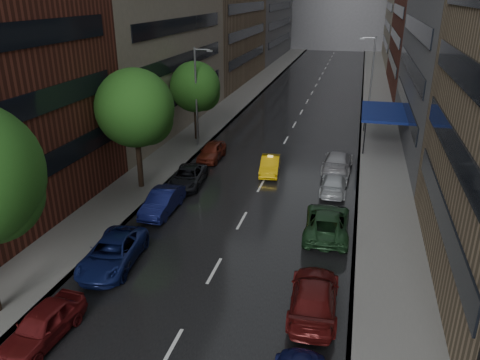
% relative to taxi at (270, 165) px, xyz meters
% --- Properties ---
extents(road, '(14.00, 140.00, 0.01)m').
position_rel_taxi_xyz_m(road, '(-0.16, 25.25, -0.68)').
color(road, black).
rests_on(road, ground).
extents(sidewalk_left, '(4.00, 140.00, 0.15)m').
position_rel_taxi_xyz_m(sidewalk_left, '(-9.16, 25.25, -0.61)').
color(sidewalk_left, gray).
rests_on(sidewalk_left, ground).
extents(sidewalk_right, '(4.00, 140.00, 0.15)m').
position_rel_taxi_xyz_m(sidewalk_right, '(8.84, 25.25, -0.61)').
color(sidewalk_right, gray).
rests_on(sidewalk_right, ground).
extents(tree_mid, '(5.56, 5.56, 8.87)m').
position_rel_taxi_xyz_m(tree_mid, '(-8.76, -5.36, 5.38)').
color(tree_mid, '#382619').
rests_on(tree_mid, ground).
extents(tree_far, '(4.80, 4.80, 7.65)m').
position_rel_taxi_xyz_m(tree_far, '(-8.76, 7.27, 4.55)').
color(tree_far, '#382619').
rests_on(tree_far, ground).
extents(taxi, '(1.89, 4.29, 1.37)m').
position_rel_taxi_xyz_m(taxi, '(0.00, 0.00, 0.00)').
color(taxi, '#E0AA0B').
rests_on(taxi, ground).
extents(parked_cars_left, '(3.02, 27.95, 1.51)m').
position_rel_taxi_xyz_m(parked_cars_left, '(-5.56, -9.92, 0.05)').
color(parked_cars_left, maroon).
rests_on(parked_cars_left, ground).
extents(parked_cars_right, '(2.79, 29.83, 1.59)m').
position_rel_taxi_xyz_m(parked_cars_right, '(5.24, -9.74, 0.07)').
color(parked_cars_right, '#0F1449').
rests_on(parked_cars_right, ground).
extents(street_lamp_left, '(1.74, 0.22, 9.00)m').
position_rel_taxi_xyz_m(street_lamp_left, '(-7.88, 5.25, 4.20)').
color(street_lamp_left, gray).
rests_on(street_lamp_left, sidewalk_left).
extents(street_lamp_right, '(1.74, 0.22, 9.00)m').
position_rel_taxi_xyz_m(street_lamp_right, '(7.56, 20.25, 4.20)').
color(street_lamp_right, gray).
rests_on(street_lamp_right, sidewalk_right).
extents(awning, '(4.00, 8.00, 3.12)m').
position_rel_taxi_xyz_m(awning, '(8.82, 10.25, 2.45)').
color(awning, navy).
rests_on(awning, sidewalk_right).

